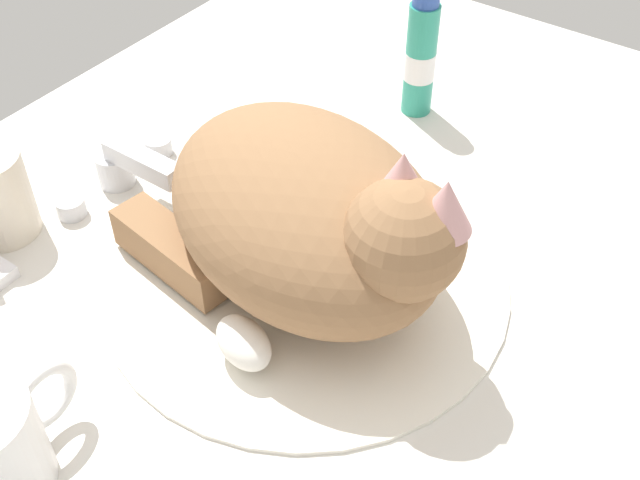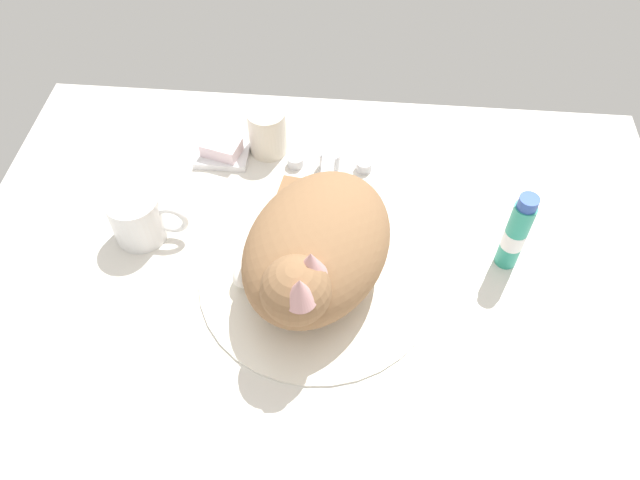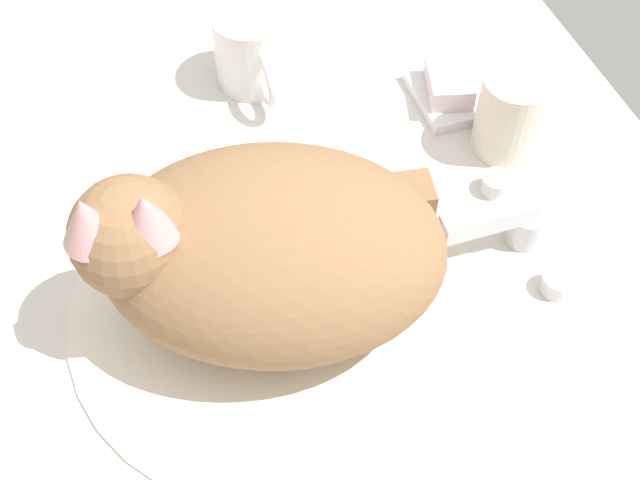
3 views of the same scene
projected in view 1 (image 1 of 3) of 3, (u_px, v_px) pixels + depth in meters
ground_plane at (306, 291)px, 71.30cm from camera, size 110.00×82.50×3.00cm
sink_basin at (306, 276)px, 69.99cm from camera, size 35.22×35.22×0.82cm
faucet at (124, 168)px, 77.85cm from camera, size 14.60×10.33×5.41cm
cat at (312, 217)px, 64.08cm from camera, size 26.83×32.01×16.63cm
toothpaste_bottle at (421, 56)px, 84.78cm from camera, size 3.33×3.33×14.28cm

